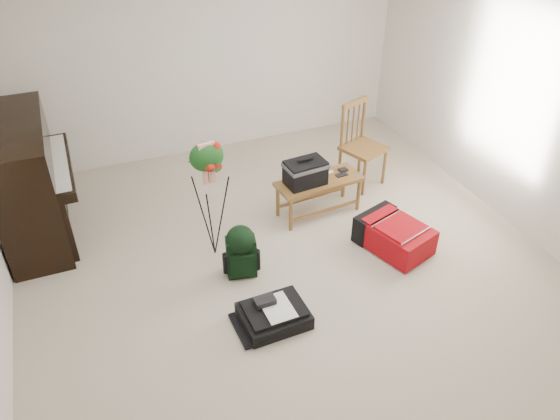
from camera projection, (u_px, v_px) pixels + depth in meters
name	position (u px, v px, depth m)	size (l,w,h in m)	color
floor	(293.00, 274.00, 5.23)	(5.00, 5.50, 0.01)	beige
ceiling	(299.00, 4.00, 3.80)	(5.00, 5.50, 0.01)	white
wall_back	(206.00, 55.00, 6.60)	(5.00, 0.04, 2.50)	silver
wall_right	(532.00, 112.00, 5.28)	(0.04, 5.50, 2.50)	silver
piano	(30.00, 184.00, 5.43)	(0.71, 1.50, 1.25)	black
bench	(309.00, 175.00, 5.75)	(0.97, 0.46, 0.72)	brown
dining_chair	(362.00, 145.00, 6.32)	(0.56, 0.56, 1.00)	brown
red_suitcase	(392.00, 233.00, 5.50)	(0.67, 0.83, 0.30)	red
black_duffel	(274.00, 314.00, 4.68)	(0.57, 0.46, 0.23)	black
green_backpack	(241.00, 249.00, 5.06)	(0.30, 0.28, 0.55)	black
flower_stand	(211.00, 201.00, 5.13)	(0.45, 0.45, 1.29)	black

